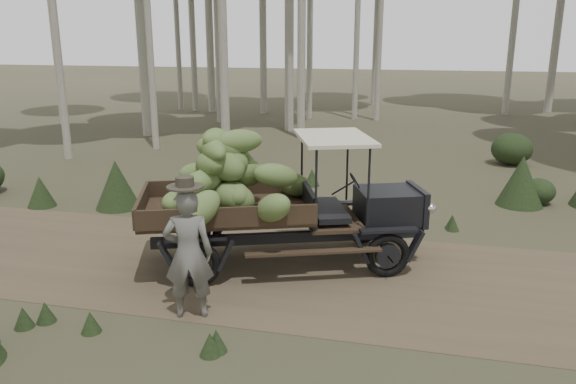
# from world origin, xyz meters

# --- Properties ---
(ground) EXTENTS (120.00, 120.00, 0.00)m
(ground) POSITION_xyz_m (0.00, 0.00, 0.00)
(ground) COLOR #473D2B
(ground) RESTS_ON ground
(dirt_track) EXTENTS (70.00, 4.00, 0.01)m
(dirt_track) POSITION_xyz_m (0.00, 0.00, 0.00)
(dirt_track) COLOR brown
(dirt_track) RESTS_ON ground
(banana_truck) EXTENTS (4.99, 3.31, 2.43)m
(banana_truck) POSITION_xyz_m (-2.45, 0.15, 1.37)
(banana_truck) COLOR black
(banana_truck) RESTS_ON ground
(farmer) EXTENTS (0.78, 0.63, 2.00)m
(farmer) POSITION_xyz_m (-2.83, -1.80, 0.95)
(farmer) COLOR #615E59
(farmer) RESTS_ON ground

